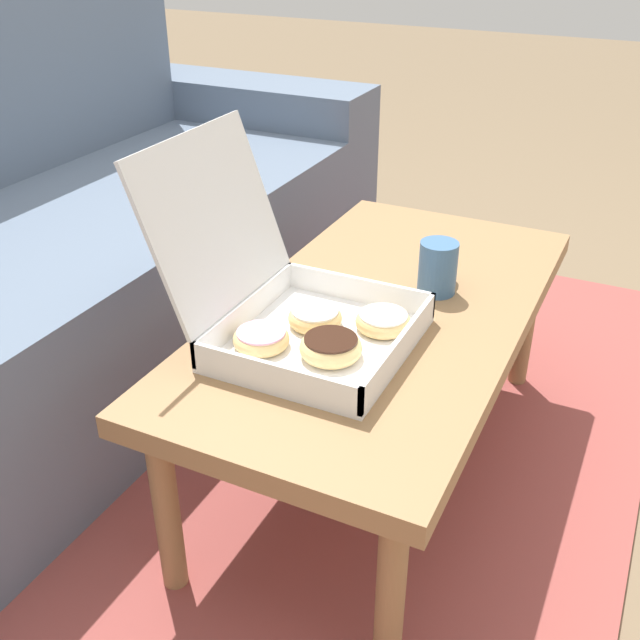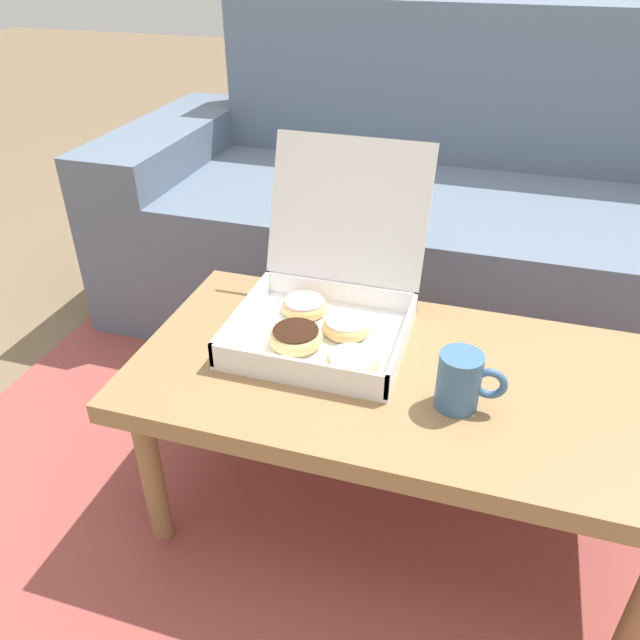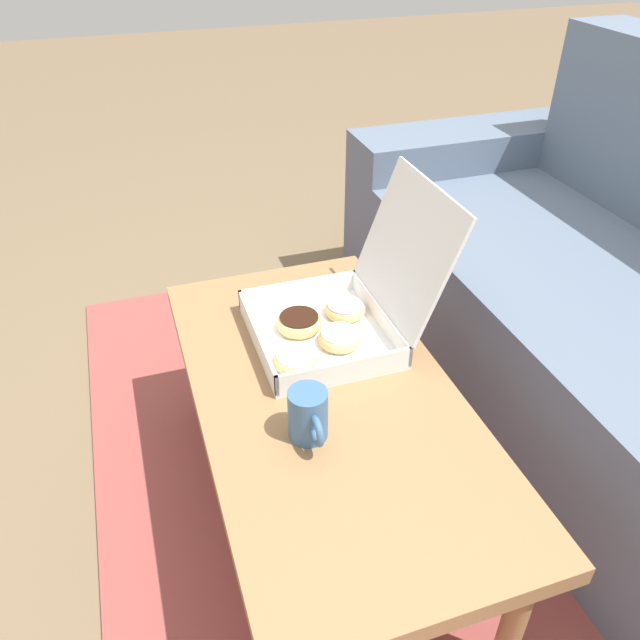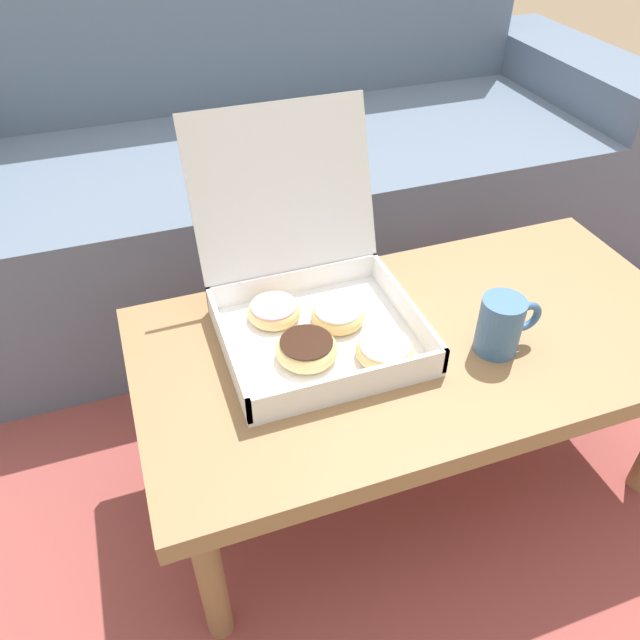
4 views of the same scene
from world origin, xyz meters
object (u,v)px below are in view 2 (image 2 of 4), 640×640
object	(u,v)px
pastry_box	(327,306)
coffee_mug	(461,381)
coffee_table	(403,388)
couch	(455,226)

from	to	relation	value
pastry_box	coffee_mug	size ratio (longest dim) A/B	3.45
coffee_table	coffee_mug	size ratio (longest dim) A/B	8.67
couch	coffee_mug	xyz separation A→B (m)	(0.11, -0.95, 0.14)
couch	coffee_mug	bearing A→B (deg)	-83.68
pastry_box	coffee_mug	bearing A→B (deg)	-29.26
pastry_box	coffee_mug	xyz separation A→B (m)	(0.28, -0.16, -0.01)
couch	pastry_box	size ratio (longest dim) A/B	5.15
couch	coffee_table	xyz separation A→B (m)	(0.00, -0.88, 0.04)
couch	coffee_mug	distance (m)	0.97
coffee_table	pastry_box	world-z (taller)	pastry_box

